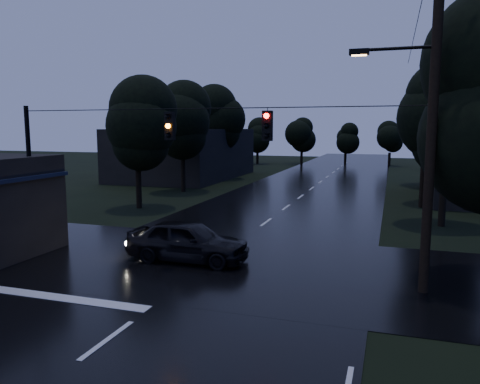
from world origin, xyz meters
The scene contains 14 objects.
main_road centered at (0.00, 30.00, 0.00)m, with size 12.00×120.00×0.02m, color black.
cross_street centered at (0.00, 12.00, 0.00)m, with size 60.00×9.00×0.02m, color black.
building_far_left centered at (-14.00, 40.00, 2.50)m, with size 10.00×16.00×5.00m, color black.
utility_pole_main centered at (7.41, 11.00, 5.26)m, with size 3.50×0.30×10.00m.
utility_pole_far centered at (8.30, 28.00, 3.88)m, with size 2.00×0.30×7.50m.
anchor_pole_left centered at (-7.50, 11.00, 3.00)m, with size 0.18×0.18×6.00m, color black.
span_signals centered at (0.56, 10.99, 5.24)m, with size 15.00×0.37×1.12m.
tree_left_a centered at (-9.00, 22.00, 5.24)m, with size 3.92×3.92×8.26m.
tree_left_b centered at (-9.60, 30.00, 5.62)m, with size 4.20×4.20×8.85m.
tree_left_c centered at (-10.20, 40.00, 5.99)m, with size 4.48×4.48×9.44m.
tree_right_a centered at (9.00, 22.00, 5.62)m, with size 4.20×4.20×8.85m.
tree_right_b centered at (9.60, 30.00, 5.99)m, with size 4.48×4.48×9.44m.
tree_right_c centered at (10.20, 40.00, 6.37)m, with size 4.76×4.76×10.03m.
car centered at (-0.97, 11.90, 0.81)m, with size 1.91×4.75×1.62m, color black.
Camera 1 is at (6.41, -4.24, 5.14)m, focal length 35.00 mm.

